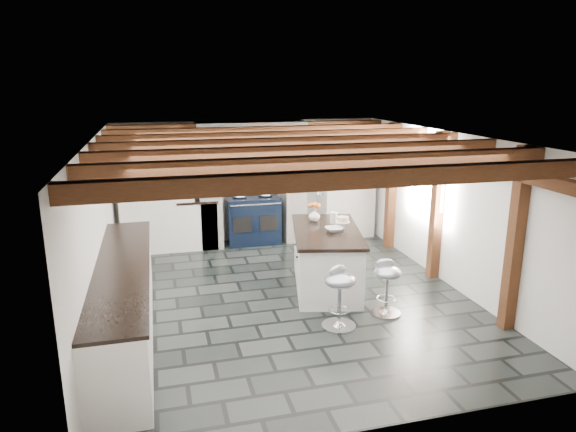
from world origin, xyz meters
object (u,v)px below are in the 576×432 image
object	(u,v)px
bar_stool_near	(387,281)
bar_stool_far	(339,290)
range_cooker	(253,219)
kitchen_island	(326,258)

from	to	relation	value
bar_stool_near	bar_stool_far	size ratio (longest dim) A/B	0.93
range_cooker	bar_stool_far	world-z (taller)	range_cooker
range_cooker	bar_stool_near	size ratio (longest dim) A/B	1.33
kitchen_island	bar_stool_far	size ratio (longest dim) A/B	2.47
range_cooker	kitchen_island	size ratio (longest dim) A/B	0.50
range_cooker	kitchen_island	distance (m)	2.53
bar_stool_near	bar_stool_far	xyz separation A→B (m)	(-0.74, -0.20, 0.03)
kitchen_island	bar_stool_near	xyz separation A→B (m)	(0.48, -1.09, 0.01)
kitchen_island	bar_stool_far	distance (m)	1.31
bar_stool_far	kitchen_island	bearing A→B (deg)	54.28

